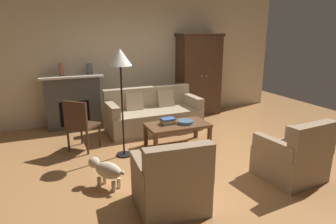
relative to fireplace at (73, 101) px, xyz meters
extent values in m
plane|color=#B27A47|center=(1.55, -2.30, -0.57)|extent=(9.60, 9.60, 0.00)
cube|color=beige|center=(1.55, 0.25, 0.83)|extent=(7.20, 0.10, 2.80)
cube|color=#4C4947|center=(0.00, 0.00, -0.03)|extent=(1.10, 0.36, 1.08)
cube|color=black|center=(0.00, -0.18, -0.23)|extent=(0.60, 0.01, 0.52)
cube|color=white|center=(0.00, -0.02, 0.53)|extent=(1.26, 0.48, 0.04)
cube|color=#472D1E|center=(2.95, -0.08, 0.37)|extent=(1.00, 0.52, 1.88)
cube|color=#3C271A|center=(2.95, -0.08, 1.34)|extent=(1.06, 0.55, 0.06)
sphere|color=#ADAFB5|center=(2.89, -0.35, 0.41)|extent=(0.04, 0.04, 0.04)
sphere|color=#ADAFB5|center=(3.01, -0.35, 0.41)|extent=(0.04, 0.04, 0.04)
cube|color=tan|center=(1.49, -0.89, -0.35)|extent=(1.92, 0.89, 0.44)
cube|color=tan|center=(1.48, -0.55, 0.08)|extent=(1.90, 0.23, 0.42)
cube|color=tan|center=(0.61, -0.91, -0.02)|extent=(0.18, 0.80, 0.22)
cube|color=tan|center=(2.37, -0.86, -0.02)|extent=(0.18, 0.80, 0.22)
cube|color=tan|center=(1.14, -0.70, 0.04)|extent=(0.37, 0.20, 0.37)
cube|color=tan|center=(1.84, -0.68, 0.04)|extent=(0.37, 0.20, 0.37)
cube|color=brown|center=(1.58, -1.87, -0.17)|extent=(1.10, 0.60, 0.05)
cube|color=brown|center=(1.07, -2.13, -0.38)|extent=(0.06, 0.06, 0.37)
cube|color=brown|center=(2.09, -2.13, -0.38)|extent=(0.06, 0.06, 0.37)
cube|color=brown|center=(1.07, -1.61, -0.38)|extent=(0.06, 0.06, 0.37)
cube|color=brown|center=(2.09, -1.61, -0.38)|extent=(0.06, 0.06, 0.37)
cylinder|color=slate|center=(1.71, -1.91, -0.12)|extent=(0.28, 0.28, 0.06)
cube|color=gray|center=(1.41, -1.82, -0.13)|extent=(0.26, 0.19, 0.04)
cube|color=gold|center=(1.41, -1.82, -0.09)|extent=(0.24, 0.17, 0.03)
cube|color=#38569E|center=(1.42, -1.82, -0.06)|extent=(0.25, 0.19, 0.03)
cylinder|color=#A86042|center=(-0.18, -0.02, 0.68)|extent=(0.10, 0.10, 0.25)
cylinder|color=#565B66|center=(0.38, -0.02, 0.66)|extent=(0.13, 0.13, 0.22)
cube|color=#997F60|center=(0.71, -3.55, -0.36)|extent=(0.81, 0.81, 0.42)
cube|color=#997F60|center=(0.69, -3.86, 0.08)|extent=(0.77, 0.21, 0.46)
cube|color=#997F60|center=(1.04, -3.58, -0.05)|extent=(0.17, 0.71, 0.20)
cube|color=#997F60|center=(0.38, -3.53, -0.05)|extent=(0.17, 0.71, 0.20)
cube|color=#997F60|center=(2.55, -3.54, -0.36)|extent=(0.83, 0.83, 0.42)
cube|color=#997F60|center=(2.58, -3.85, 0.08)|extent=(0.77, 0.23, 0.46)
cube|color=#997F60|center=(2.88, -3.51, -0.05)|extent=(0.19, 0.71, 0.20)
cube|color=#997F60|center=(2.23, -3.57, -0.05)|extent=(0.19, 0.71, 0.20)
cube|color=#472D1E|center=(0.03, -1.36, -0.14)|extent=(0.62, 0.62, 0.04)
cylinder|color=#472D1E|center=(0.29, -1.34, -0.36)|extent=(0.04, 0.04, 0.41)
cylinder|color=#472D1E|center=(0.01, -1.09, -0.36)|extent=(0.04, 0.04, 0.41)
cylinder|color=#472D1E|center=(0.04, -1.63, -0.36)|extent=(0.04, 0.04, 0.41)
cylinder|color=#472D1E|center=(-0.24, -1.37, -0.36)|extent=(0.04, 0.04, 0.41)
cube|color=#472D1E|center=(-0.11, -1.51, 0.11)|extent=(0.36, 0.32, 0.45)
cylinder|color=black|center=(0.59, -1.90, -0.56)|extent=(0.26, 0.26, 0.02)
cylinder|color=black|center=(0.59, -1.90, 0.19)|extent=(0.03, 0.03, 1.51)
cone|color=white|center=(0.59, -1.90, 1.05)|extent=(0.36, 0.36, 0.26)
ellipsoid|color=beige|center=(0.14, -2.86, -0.32)|extent=(0.41, 0.44, 0.22)
sphere|color=beige|center=(-0.01, -2.67, -0.26)|extent=(0.15, 0.15, 0.15)
cylinder|color=beige|center=(0.02, -2.80, -0.50)|extent=(0.06, 0.06, 0.14)
cylinder|color=beige|center=(0.11, -2.73, -0.50)|extent=(0.06, 0.06, 0.14)
cylinder|color=beige|center=(0.17, -2.98, -0.50)|extent=(0.06, 0.06, 0.14)
cylinder|color=beige|center=(0.26, -2.91, -0.50)|extent=(0.06, 0.06, 0.14)
sphere|color=beige|center=(0.28, -3.03, -0.30)|extent=(0.06, 0.06, 0.06)
camera|label=1|loc=(-0.51, -6.44, 1.46)|focal=31.89mm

